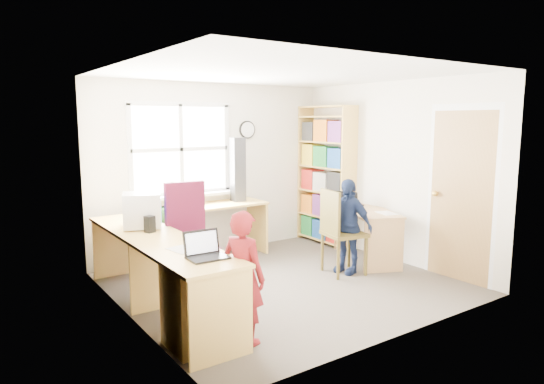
# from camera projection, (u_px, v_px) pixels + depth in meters

# --- Properties ---
(room) EXTENTS (3.64, 3.44, 2.44)m
(room) POSITION_uv_depth(u_px,v_px,m) (280.00, 179.00, 5.56)
(room) COLOR #443D36
(room) RESTS_ON ground
(l_desk) EXTENTS (2.38, 2.95, 0.75)m
(l_desk) POSITION_uv_depth(u_px,v_px,m) (192.00, 272.00, 4.62)
(l_desk) COLOR #FFCD65
(l_desk) RESTS_ON ground
(right_desk) EXTENTS (1.00, 1.33, 0.70)m
(right_desk) POSITION_uv_depth(u_px,v_px,m) (367.00, 223.00, 6.56)
(right_desk) COLOR tan
(right_desk) RESTS_ON ground
(bookshelf) EXTENTS (0.30, 1.02, 2.10)m
(bookshelf) POSITION_uv_depth(u_px,v_px,m) (326.00, 179.00, 7.40)
(bookshelf) COLOR #FFCD65
(bookshelf) RESTS_ON ground
(swivel_chair) EXTENTS (0.61, 0.61, 1.21)m
(swivel_chair) POSITION_uv_depth(u_px,v_px,m) (190.00, 246.00, 5.29)
(swivel_chair) COLOR black
(swivel_chair) RESTS_ON ground
(wooden_chair) EXTENTS (0.54, 0.54, 1.05)m
(wooden_chair) POSITION_uv_depth(u_px,v_px,m) (339.00, 229.00, 5.93)
(wooden_chair) COLOR brown
(wooden_chair) RESTS_ON ground
(crt_monitor) EXTENTS (0.47, 0.45, 0.38)m
(crt_monitor) POSITION_uv_depth(u_px,v_px,m) (142.00, 210.00, 5.14)
(crt_monitor) COLOR silver
(crt_monitor) RESTS_ON l_desk
(laptop_left) EXTENTS (0.33, 0.27, 0.22)m
(laptop_left) POSITION_uv_depth(u_px,v_px,m) (205.00, 251.00, 4.05)
(laptop_left) COLOR black
(laptop_left) RESTS_ON l_desk
(laptop_right) EXTENTS (0.38, 0.41, 0.23)m
(laptop_right) POSITION_uv_depth(u_px,v_px,m) (349.00, 203.00, 6.75)
(laptop_right) COLOR black
(laptop_right) RESTS_ON right_desk
(speaker_a) EXTENTS (0.11, 0.11, 0.17)m
(speaker_a) POSITION_uv_depth(u_px,v_px,m) (150.00, 224.00, 4.95)
(speaker_a) COLOR black
(speaker_a) RESTS_ON l_desk
(speaker_b) EXTENTS (0.10, 0.10, 0.17)m
(speaker_b) POSITION_uv_depth(u_px,v_px,m) (130.00, 216.00, 5.38)
(speaker_b) COLOR black
(speaker_b) RESTS_ON l_desk
(cd_tower) EXTENTS (0.19, 0.17, 0.90)m
(cd_tower) POSITION_uv_depth(u_px,v_px,m) (238.00, 170.00, 6.81)
(cd_tower) COLOR black
(cd_tower) RESTS_ON l_desk
(game_box) EXTENTS (0.33, 0.33, 0.06)m
(game_box) POSITION_uv_depth(u_px,v_px,m) (340.00, 202.00, 6.93)
(game_box) COLOR red
(game_box) RESTS_ON right_desk
(paper_a) EXTENTS (0.24, 0.30, 0.00)m
(paper_a) POSITION_uv_depth(u_px,v_px,m) (182.00, 249.00, 4.30)
(paper_a) COLOR silver
(paper_a) RESTS_ON l_desk
(paper_b) EXTENTS (0.27, 0.33, 0.00)m
(paper_b) POSITION_uv_depth(u_px,v_px,m) (387.00, 213.00, 6.27)
(paper_b) COLOR silver
(paper_b) RESTS_ON right_desk
(potted_plant) EXTENTS (0.18, 0.16, 0.29)m
(potted_plant) POSITION_uv_depth(u_px,v_px,m) (179.00, 197.00, 6.30)
(potted_plant) COLOR #29682D
(potted_plant) RESTS_ON l_desk
(person_red) EXTENTS (0.41, 0.49, 1.15)m
(person_red) POSITION_uv_depth(u_px,v_px,m) (244.00, 277.00, 4.10)
(person_red) COLOR maroon
(person_red) RESTS_ON ground
(person_green) EXTENTS (0.49, 0.60, 1.16)m
(person_green) POSITION_uv_depth(u_px,v_px,m) (175.00, 229.00, 5.87)
(person_green) COLOR #367B31
(person_green) RESTS_ON ground
(person_navy) EXTENTS (0.44, 0.74, 1.18)m
(person_navy) POSITION_uv_depth(u_px,v_px,m) (347.00, 226.00, 6.00)
(person_navy) COLOR #162245
(person_navy) RESTS_ON ground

